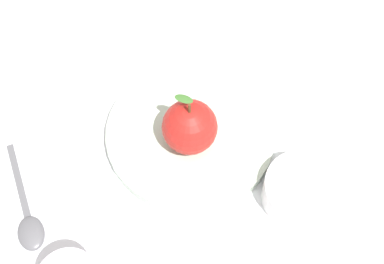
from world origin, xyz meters
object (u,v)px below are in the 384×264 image
Objects in this scene: spoon at (28,221)px; linen_napkin at (281,80)px; knife at (64,166)px; side_bowl at (303,190)px; dinner_plate at (192,136)px; apple at (190,127)px.

linen_napkin is (0.02, -0.42, -0.00)m from spoon.
knife is 0.34m from linen_napkin.
side_bowl is 0.36m from spoon.
apple is (-0.01, 0.01, 0.04)m from dinner_plate.
linen_napkin is (-0.03, -0.34, -0.00)m from knife.
dinner_plate is 0.18m from knife.
side_bowl is 0.19m from linen_napkin.
spoon reaches higher than linen_napkin.
spoon is at bearing 89.95° from dinner_plate.
linen_napkin is (0.03, -0.18, -0.05)m from apple.
dinner_plate is at bearing -106.31° from knife.
dinner_plate is 2.30× the size of side_bowl.
spoon is 0.90× the size of linen_napkin.
dinner_plate is 0.05m from apple.
knife is at bearing 51.27° from side_bowl.
dinner_plate is 0.17m from side_bowl.
knife is (0.20, 0.25, -0.02)m from side_bowl.
knife is at bearing 69.95° from apple.
apple is at bearing 98.84° from linen_napkin.
apple is at bearing 31.53° from side_bowl.
dinner_plate is 1.43× the size of spoon.
dinner_plate is 2.63× the size of apple.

